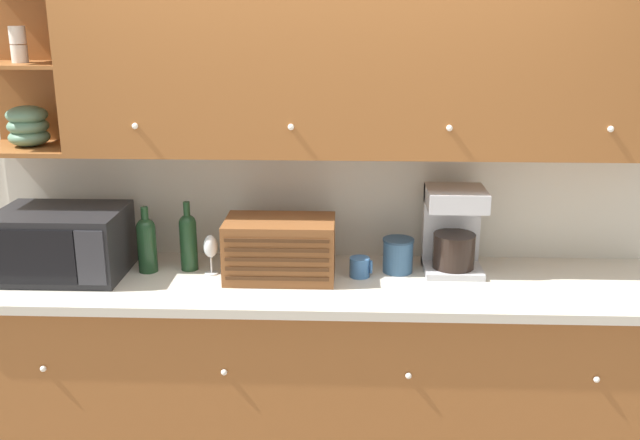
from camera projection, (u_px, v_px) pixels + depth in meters
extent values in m
plane|color=slate|center=(322.00, 421.00, 3.73)|extent=(24.00, 24.00, 0.00)
cube|color=beige|center=(322.00, 178.00, 3.38)|extent=(5.42, 0.06, 2.60)
cube|color=#935628|center=(319.00, 376.00, 3.29)|extent=(3.02, 0.66, 0.89)
cube|color=beige|center=(319.00, 284.00, 3.14)|extent=(3.04, 0.69, 0.04)
sphere|color=white|center=(43.00, 369.00, 2.95)|extent=(0.03, 0.03, 0.03)
sphere|color=white|center=(224.00, 372.00, 2.92)|extent=(0.03, 0.03, 0.03)
sphere|color=white|center=(409.00, 376.00, 2.90)|extent=(0.03, 0.03, 0.03)
sphere|color=white|center=(597.00, 379.00, 2.87)|extent=(0.03, 0.03, 0.03)
cube|color=beige|center=(322.00, 201.00, 3.38)|extent=(3.02, 0.01, 0.53)
cube|color=#935628|center=(370.00, 62.00, 3.02)|extent=(2.60, 0.35, 0.79)
cube|color=#935628|center=(36.00, 58.00, 3.24)|extent=(0.42, 0.02, 0.79)
cube|color=#935628|center=(31.00, 148.00, 3.19)|extent=(0.42, 0.35, 0.02)
cube|color=#935628|center=(21.00, 65.00, 3.08)|extent=(0.42, 0.35, 0.02)
sphere|color=white|center=(135.00, 126.00, 2.96)|extent=(0.03, 0.03, 0.03)
sphere|color=white|center=(291.00, 127.00, 2.93)|extent=(0.03, 0.03, 0.03)
sphere|color=white|center=(449.00, 128.00, 2.91)|extent=(0.03, 0.03, 0.03)
sphere|color=white|center=(611.00, 129.00, 2.89)|extent=(0.03, 0.03, 0.03)
ellipsoid|color=slate|center=(29.00, 137.00, 3.17)|extent=(0.18, 0.18, 0.08)
ellipsoid|color=slate|center=(28.00, 126.00, 3.16)|extent=(0.18, 0.18, 0.08)
ellipsoid|color=slate|center=(27.00, 115.00, 3.15)|extent=(0.18, 0.18, 0.08)
cylinder|color=silver|center=(20.00, 54.00, 3.07)|extent=(0.07, 0.07, 0.08)
cylinder|color=silver|center=(17.00, 35.00, 3.05)|extent=(0.07, 0.07, 0.08)
cube|color=black|center=(63.00, 243.00, 3.16)|extent=(0.54, 0.39, 0.30)
cube|color=black|center=(30.00, 257.00, 2.97)|extent=(0.38, 0.01, 0.24)
cube|color=#2D2D33|center=(91.00, 258.00, 2.96)|extent=(0.12, 0.01, 0.24)
cylinder|color=#19381E|center=(147.00, 250.00, 3.21)|extent=(0.09, 0.09, 0.21)
sphere|color=#19381E|center=(146.00, 228.00, 3.18)|extent=(0.09, 0.09, 0.09)
cylinder|color=#19381E|center=(145.00, 215.00, 3.16)|extent=(0.03, 0.03, 0.07)
cylinder|color=#19381E|center=(189.00, 246.00, 3.23)|extent=(0.08, 0.08, 0.22)
sphere|color=#19381E|center=(187.00, 223.00, 3.20)|extent=(0.08, 0.08, 0.08)
cylinder|color=#19381E|center=(187.00, 210.00, 3.18)|extent=(0.03, 0.03, 0.08)
cylinder|color=silver|center=(212.00, 273.00, 3.20)|extent=(0.06, 0.06, 0.01)
cylinder|color=silver|center=(211.00, 265.00, 3.19)|extent=(0.01, 0.01, 0.07)
ellipsoid|color=silver|center=(210.00, 246.00, 3.17)|extent=(0.06, 0.06, 0.10)
cube|color=brown|center=(280.00, 249.00, 3.13)|extent=(0.48, 0.29, 0.26)
cube|color=#432713|center=(277.00, 279.00, 3.01)|extent=(0.44, 0.01, 0.02)
cube|color=#432713|center=(277.00, 269.00, 3.00)|extent=(0.44, 0.01, 0.02)
cube|color=#432713|center=(277.00, 260.00, 2.99)|extent=(0.44, 0.01, 0.02)
cube|color=#432713|center=(277.00, 250.00, 2.98)|extent=(0.44, 0.01, 0.02)
cube|color=#432713|center=(276.00, 241.00, 2.97)|extent=(0.44, 0.01, 0.02)
cylinder|color=#38669E|center=(360.00, 267.00, 3.16)|extent=(0.09, 0.09, 0.09)
torus|color=#38669E|center=(371.00, 267.00, 3.16)|extent=(0.01, 0.06, 0.06)
cylinder|color=#33567A|center=(398.00, 256.00, 3.21)|extent=(0.13, 0.13, 0.15)
cylinder|color=navy|center=(398.00, 240.00, 3.19)|extent=(0.14, 0.14, 0.01)
cube|color=#B7B7BC|center=(452.00, 269.00, 3.22)|extent=(0.26, 0.25, 0.03)
cylinder|color=black|center=(454.00, 251.00, 3.18)|extent=(0.19, 0.19, 0.15)
cube|color=#B7B7BC|center=(451.00, 225.00, 3.27)|extent=(0.26, 0.06, 0.39)
cube|color=#B7B7BC|center=(456.00, 198.00, 3.13)|extent=(0.26, 0.25, 0.09)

